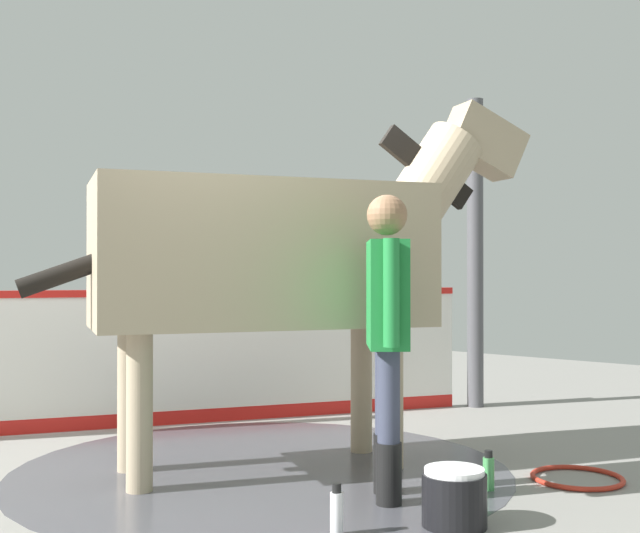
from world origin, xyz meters
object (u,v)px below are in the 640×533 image
bottle_shampoo (337,512)px  hose_coil (577,478)px  horse (279,253)px  bottle_spray (489,472)px  wash_bucket (454,498)px  handler (387,321)px

bottle_shampoo → hose_coil: 1.89m
horse → bottle_spray: bearing=-42.8°
bottle_shampoo → wash_bucket: bearing=54.8°
handler → bottle_spray: size_ratio=7.36×
handler → hose_coil: bearing=-161.2°
bottle_spray → handler: bearing=-122.6°
bottle_shampoo → hose_coil: size_ratio=0.45×
bottle_shampoo → hose_coil: bottle_shampoo is taller
handler → hose_coil: (0.66, 1.13, -1.03)m
wash_bucket → hose_coil: wash_bucket is taller
handler → bottle_shampoo: bearing=65.0°
bottle_shampoo → hose_coil: bearing=75.6°
bottle_spray → hose_coil: bearing=61.8°
bottle_shampoo → bottle_spray: bottle_shampoo is taller
hose_coil → handler: bearing=-120.4°
hose_coil → horse: bearing=-148.2°
handler → bottle_shampoo: size_ratio=6.76×
wash_bucket → bottle_shampoo: wash_bucket is taller
horse → hose_coil: (1.65, 1.03, -1.44)m
bottle_spray → hose_coil: 0.66m
wash_bucket → bottle_shampoo: 0.64m
handler → bottle_spray: handler is taller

